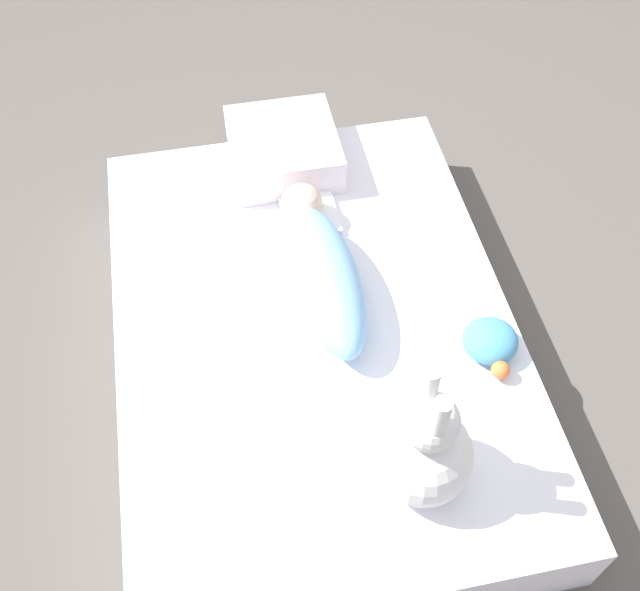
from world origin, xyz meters
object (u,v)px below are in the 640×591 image
bunny_plush (423,449)px  pillow (284,149)px  swaddled_baby (323,270)px  turtle_plush (491,342)px

bunny_plush → pillow: bearing=-173.5°
swaddled_baby → turtle_plush: (0.25, 0.33, -0.03)m
swaddled_baby → pillow: size_ratio=1.81×
swaddled_baby → pillow: bearing=-0.1°
bunny_plush → turtle_plush: size_ratio=2.31×
turtle_plush → bunny_plush: bearing=-43.0°
swaddled_baby → turtle_plush: swaddled_baby is taller
bunny_plush → turtle_plush: 0.36m
pillow → turtle_plush: 0.77m
pillow → turtle_plush: size_ratio=1.90×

